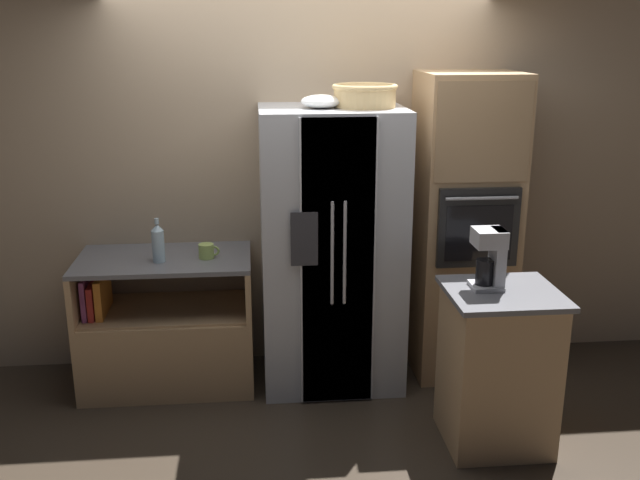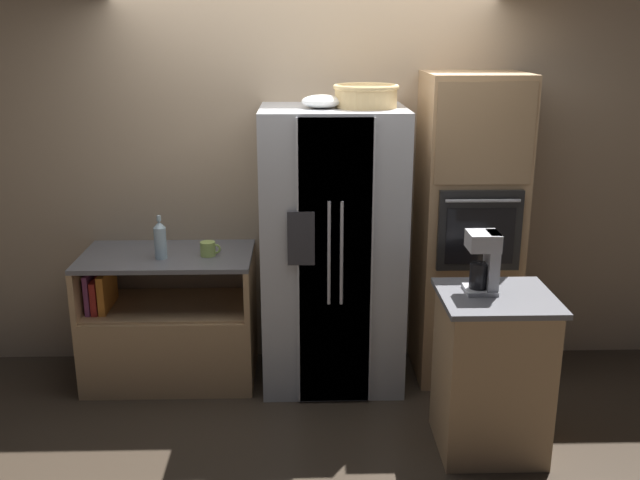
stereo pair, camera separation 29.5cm
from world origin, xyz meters
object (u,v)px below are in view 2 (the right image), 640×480
at_px(fruit_bowl, 322,101).
at_px(coffee_maker, 485,260).
at_px(refrigerator, 332,250).
at_px(mug, 208,249).
at_px(bottle_tall, 160,239).
at_px(wicker_basket, 366,95).
at_px(wall_oven, 468,230).

xyz_separation_m(fruit_bowl, coffee_maker, (0.86, -0.80, -0.77)).
bearing_deg(refrigerator, mug, -179.75).
relative_size(bottle_tall, mug, 2.12).
height_order(fruit_bowl, bottle_tall, fruit_bowl).
bearing_deg(mug, coffee_maker, -27.23).
relative_size(wicker_basket, bottle_tall, 1.43).
bearing_deg(coffee_maker, mug, 152.77).
bearing_deg(wall_oven, coffee_maker, -97.16).
xyz_separation_m(refrigerator, coffee_maker, (0.79, -0.83, 0.19)).
relative_size(wicker_basket, coffee_maker, 1.20).
xyz_separation_m(refrigerator, fruit_bowl, (-0.07, -0.03, 0.96)).
relative_size(fruit_bowl, mug, 1.85).
height_order(wall_oven, bottle_tall, wall_oven).
distance_m(wicker_basket, bottle_tall, 1.59).
relative_size(wall_oven, fruit_bowl, 8.23).
distance_m(fruit_bowl, mug, 1.20).
xyz_separation_m(refrigerator, bottle_tall, (-1.11, -0.05, 0.09)).
relative_size(refrigerator, bottle_tall, 6.48).
height_order(fruit_bowl, mug, fruit_bowl).
bearing_deg(wall_oven, fruit_bowl, -174.44).
bearing_deg(mug, wall_oven, 2.35).
relative_size(wall_oven, bottle_tall, 7.20).
height_order(refrigerator, coffee_maker, refrigerator).
height_order(wall_oven, mug, wall_oven).
bearing_deg(bottle_tall, coffee_maker, -22.30).
bearing_deg(refrigerator, fruit_bowl, -158.50).
bearing_deg(refrigerator, wicker_basket, -2.02).
bearing_deg(mug, fruit_bowl, -1.91).
distance_m(wall_oven, fruit_bowl, 1.30).
height_order(refrigerator, wicker_basket, wicker_basket).
bearing_deg(refrigerator, coffee_maker, -46.34).
xyz_separation_m(wicker_basket, coffee_maker, (0.59, -0.82, -0.81)).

